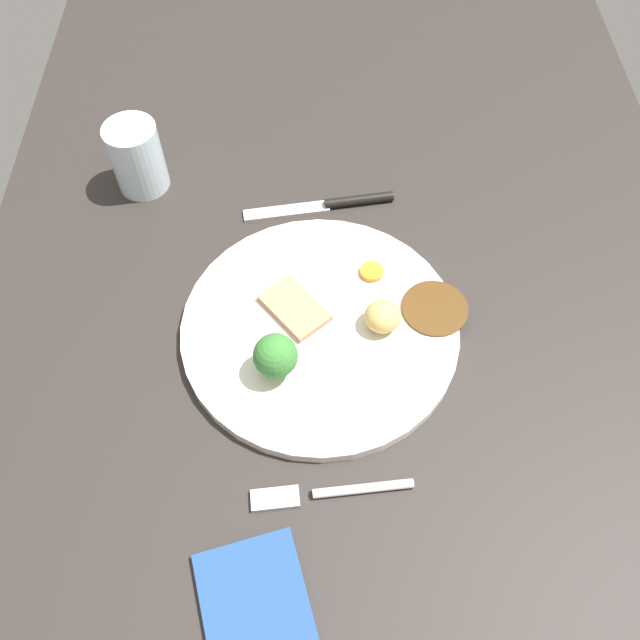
# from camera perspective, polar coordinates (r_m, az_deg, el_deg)

# --- Properties ---
(dining_table) EXTENTS (1.20, 0.84, 0.04)m
(dining_table) POSITION_cam_1_polar(r_m,az_deg,el_deg) (0.75, 2.19, 0.42)
(dining_table) COLOR #2B2623
(dining_table) RESTS_ON ground
(dinner_plate) EXTENTS (0.30, 0.30, 0.01)m
(dinner_plate) POSITION_cam_1_polar(r_m,az_deg,el_deg) (0.71, 0.00, -0.74)
(dinner_plate) COLOR silver
(dinner_plate) RESTS_ON dining_table
(gravy_pool) EXTENTS (0.07, 0.07, 0.00)m
(gravy_pool) POSITION_cam_1_polar(r_m,az_deg,el_deg) (0.73, 9.84, 1.00)
(gravy_pool) COLOR #563819
(gravy_pool) RESTS_ON dinner_plate
(meat_slice_main) EXTENTS (0.09, 0.08, 0.01)m
(meat_slice_main) POSITION_cam_1_polar(r_m,az_deg,el_deg) (0.71, -2.19, 1.06)
(meat_slice_main) COLOR tan
(meat_slice_main) RESTS_ON dinner_plate
(roast_potato_left) EXTENTS (0.05, 0.05, 0.03)m
(roast_potato_left) POSITION_cam_1_polar(r_m,az_deg,el_deg) (0.69, 5.42, 0.32)
(roast_potato_left) COLOR #D8B260
(roast_potato_left) RESTS_ON dinner_plate
(carrot_coin_front) EXTENTS (0.03, 0.03, 0.01)m
(carrot_coin_front) POSITION_cam_1_polar(r_m,az_deg,el_deg) (0.74, 4.46, 4.16)
(carrot_coin_front) COLOR orange
(carrot_coin_front) RESTS_ON dinner_plate
(broccoli_floret) EXTENTS (0.04, 0.04, 0.05)m
(broccoli_floret) POSITION_cam_1_polar(r_m,az_deg,el_deg) (0.65, -3.85, -3.12)
(broccoli_floret) COLOR #8CB766
(broccoli_floret) RESTS_ON dinner_plate
(fork) EXTENTS (0.03, 0.15, 0.01)m
(fork) POSITION_cam_1_polar(r_m,az_deg,el_deg) (0.64, 0.60, -14.62)
(fork) COLOR silver
(fork) RESTS_ON dining_table
(knife) EXTENTS (0.04, 0.19, 0.01)m
(knife) POSITION_cam_1_polar(r_m,az_deg,el_deg) (0.82, 1.07, 9.94)
(knife) COLOR black
(knife) RESTS_ON dining_table
(water_glass) EXTENTS (0.06, 0.06, 0.09)m
(water_glass) POSITION_cam_1_polar(r_m,az_deg,el_deg) (0.85, -15.46, 13.33)
(water_glass) COLOR silver
(water_glass) RESTS_ON dining_table
(folded_napkin) EXTENTS (0.13, 0.12, 0.01)m
(folded_napkin) POSITION_cam_1_polar(r_m,az_deg,el_deg) (0.62, -5.58, -23.22)
(folded_napkin) COLOR navy
(folded_napkin) RESTS_ON dining_table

